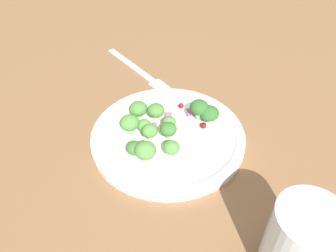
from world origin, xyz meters
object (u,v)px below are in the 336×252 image
Objects in this scene: broccoli_floret_0 at (134,148)px; plate at (168,135)px; broccoli_floret_1 at (168,129)px; broccoli_floret_2 at (210,114)px; fork at (140,71)px; water_glass at (299,245)px.

plate is at bearing -86.58° from broccoli_floret_0.
broccoli_floret_0 and broccoli_floret_1 have the same top height.
broccoli_floret_2 is (-1.85, -6.87, 0.09)cm from broccoli_floret_1.
broccoli_floret_1 is at bearing 151.96° from fork.
broccoli_floret_0 is (-0.40, 6.69, 2.22)cm from plate.
broccoli_floret_1 is 22.94cm from water_glass.
broccoli_floret_1 is (-0.37, -6.02, -0.13)cm from broccoli_floret_0.
broccoli_floret_2 is (-2.22, -12.89, -0.04)cm from broccoli_floret_0.
fork is (17.65, -15.61, -2.83)cm from broccoli_floret_0.
broccoli_floret_1 is 0.85× the size of broccoli_floret_2.
broccoli_floret_0 is 0.78× the size of broccoli_floret_2.
water_glass is at bearing 152.32° from broccoli_floret_2.
broccoli_floret_0 is at bearing 93.42° from plate.
plate reaches higher than fork.
fork is (18.02, -9.59, -2.70)cm from broccoli_floret_1.
fork is 42.99cm from water_glass.
broccoli_floret_0 is 0.12× the size of fork.
broccoli_floret_2 reaches higher than plate.
water_glass is at bearing 168.75° from plate.
broccoli_floret_2 is at bearing -105.09° from broccoli_floret_1.
broccoli_floret_2 is (-2.62, -6.20, 2.18)cm from plate.
broccoli_floret_1 is at bearing -9.97° from water_glass.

